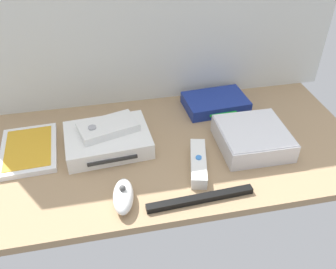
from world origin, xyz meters
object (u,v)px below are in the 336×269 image
at_px(network_router, 215,103).
at_px(remote_classic_pad, 108,127).
at_px(game_console, 108,140).
at_px(remote_nunchuk, 123,196).
at_px(game_case, 29,150).
at_px(remote_wand, 198,163).
at_px(mini_computer, 253,138).
at_px(sensor_bar, 200,199).

relative_size(network_router, remote_classic_pad, 1.17).
xyz_separation_m(game_console, remote_nunchuk, (0.02, -0.20, -0.00)).
distance_m(game_case, remote_wand, 0.43).
height_order(mini_computer, game_case, mini_computer).
bearing_deg(remote_classic_pad, sensor_bar, -69.04).
distance_m(remote_nunchuk, remote_classic_pad, 0.21).
distance_m(game_case, network_router, 0.53).
relative_size(game_case, remote_wand, 1.29).
xyz_separation_m(network_router, remote_wand, (-0.12, -0.25, -0.00)).
xyz_separation_m(remote_nunchuk, remote_classic_pad, (-0.01, 0.21, 0.03)).
bearing_deg(remote_classic_pad, remote_wand, -49.52).
bearing_deg(network_router, game_console, -163.15).
distance_m(game_console, game_case, 0.20).
xyz_separation_m(network_router, remote_classic_pad, (-0.32, -0.11, 0.04)).
relative_size(remote_wand, sensor_bar, 0.63).
relative_size(game_case, sensor_bar, 0.82).
relative_size(remote_wand, remote_nunchuk, 1.45).
relative_size(remote_classic_pad, sensor_bar, 0.67).
height_order(game_console, remote_wand, game_console).
distance_m(network_router, remote_nunchuk, 0.44).
xyz_separation_m(game_case, remote_nunchuk, (0.22, -0.22, 0.01)).
bearing_deg(network_router, mini_computer, -82.58).
bearing_deg(sensor_bar, game_case, 144.38).
height_order(network_router, remote_nunchuk, remote_nunchuk).
height_order(remote_wand, remote_classic_pad, remote_classic_pad).
bearing_deg(game_case, game_console, -7.87).
xyz_separation_m(remote_wand, remote_nunchuk, (-0.19, -0.08, 0.01)).
relative_size(remote_nunchuk, remote_classic_pad, 0.65).
bearing_deg(network_router, sensor_bar, -115.99).
bearing_deg(remote_classic_pad, remote_nunchuk, -101.79).
height_order(remote_nunchuk, remote_classic_pad, remote_classic_pad).
height_order(game_case, remote_nunchuk, remote_nunchuk).
relative_size(mini_computer, network_router, 0.92).
bearing_deg(mini_computer, remote_nunchuk, -159.45).
height_order(mini_computer, remote_wand, mini_computer).
height_order(game_console, network_router, game_console).
height_order(game_console, game_case, game_console).
distance_m(mini_computer, game_case, 0.57).
bearing_deg(sensor_bar, game_console, 125.90).
height_order(network_router, sensor_bar, network_router).
bearing_deg(game_console, remote_classic_pad, 64.96).
relative_size(game_console, sensor_bar, 0.92).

